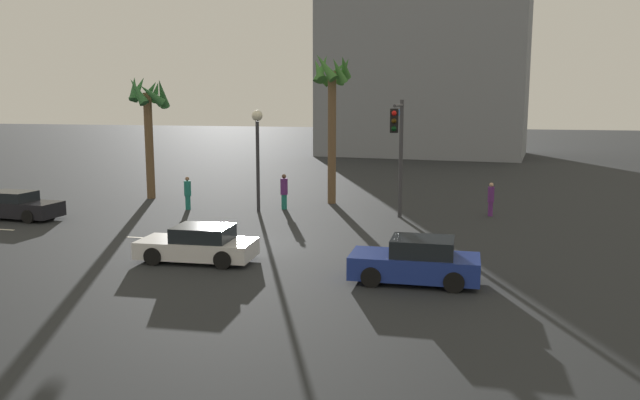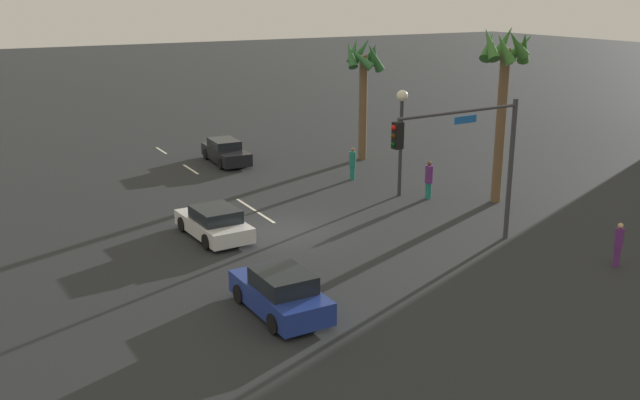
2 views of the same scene
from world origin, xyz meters
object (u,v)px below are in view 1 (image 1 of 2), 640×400
streetlamp (257,139)px  palm_tree_1 (332,91)px  pedestrian_1 (491,198)px  building_0 (426,54)px  pedestrian_0 (284,191)px  traffic_signal (399,139)px  car_1 (198,245)px  pedestrian_2 (188,192)px  car_0 (16,206)px  car_2 (416,262)px  palm_tree_0 (148,108)px

streetlamp → palm_tree_1: 5.31m
pedestrian_1 → building_0: size_ratio=0.08×
pedestrian_0 → building_0: bearing=83.7°
traffic_signal → streetlamp: size_ratio=1.19×
car_1 → pedestrian_2: bearing=118.0°
car_0 → traffic_signal: (18.35, 2.90, 3.37)m
car_2 → palm_tree_1: bearing=113.1°
car_0 → building_0: building_0 is taller
car_1 → car_0: bearing=156.3°
car_2 → pedestrian_1: bearing=79.1°
car_1 → car_2: size_ratio=1.04×
car_2 → pedestrian_0: pedestrian_0 is taller
building_0 → car_0: bearing=-105.1°
car_0 → palm_tree_1: 17.22m
building_0 → car_1: bearing=-89.0°
car_2 → pedestrian_2: pedestrian_2 is taller
car_1 → building_0: 48.91m
car_1 → building_0: size_ratio=0.20×
car_0 → car_2: car_2 is taller
traffic_signal → car_1: bearing=-126.4°
pedestrian_0 → building_0: size_ratio=0.09×
pedestrian_2 → car_1: bearing=-62.0°
car_2 → pedestrian_0: (-8.21, 12.01, 0.32)m
pedestrian_0 → pedestrian_2: pedestrian_0 is taller
pedestrian_1 → pedestrian_2: 15.70m
pedestrian_1 → car_1: bearing=-131.0°
traffic_signal → pedestrian_1: (4.21, 3.61, -3.11)m
palm_tree_1 → building_0: (2.06, 33.95, 4.26)m
car_0 → car_2: 21.03m
car_1 → palm_tree_0: (-9.11, 12.91, 4.68)m
palm_tree_1 → car_0: bearing=-148.8°
pedestrian_2 → traffic_signal: bearing=-8.1°
car_1 → palm_tree_0: 16.48m
palm_tree_1 → palm_tree_0: bearing=-175.3°
car_2 → palm_tree_0: (-16.98, 13.66, 4.62)m
car_0 → building_0: size_ratio=0.21×
pedestrian_1 → streetlamp: bearing=-172.4°
car_0 → pedestrian_2: pedestrian_2 is taller
car_0 → palm_tree_1: bearing=31.2°
pedestrian_2 → pedestrian_0: bearing=15.4°
car_1 → traffic_signal: size_ratio=0.68×
streetlamp → pedestrian_2: size_ratio=3.00×
car_0 → palm_tree_1: size_ratio=0.54×
car_2 → streetlamp: bearing=130.1°
car_2 → pedestrian_0: size_ratio=2.18×
traffic_signal → palm_tree_1: 7.43m
pedestrian_0 → palm_tree_0: size_ratio=0.26×
car_0 → building_0: (15.97, 42.38, 9.88)m
traffic_signal → palm_tree_1: (-4.43, 5.53, 2.25)m
car_1 → pedestrian_0: pedestrian_0 is taller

